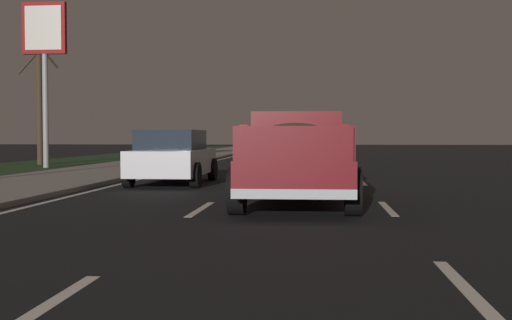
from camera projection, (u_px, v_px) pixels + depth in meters
ground at (307, 167)px, 27.60m from camera, size 144.00×144.00×0.00m
sidewalk_shoulder at (140, 165)px, 28.31m from camera, size 108.00×4.00×0.12m
grass_verge at (32, 166)px, 28.79m from camera, size 108.00×6.00×0.01m
lane_markings at (246, 163)px, 31.45m from camera, size 108.00×7.04×0.01m
pickup_truck at (296, 155)px, 12.76m from camera, size 5.46×2.34×1.87m
sedan_white at (173, 156)px, 18.13m from camera, size 4.42×2.06×1.54m
sedan_tan at (300, 152)px, 23.84m from camera, size 4.45×2.11×1.54m
gas_price_sign at (44, 43)px, 27.11m from camera, size 0.27×1.90×7.07m
bare_tree_far at (40, 102)px, 30.07m from camera, size 1.16×1.82×5.70m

